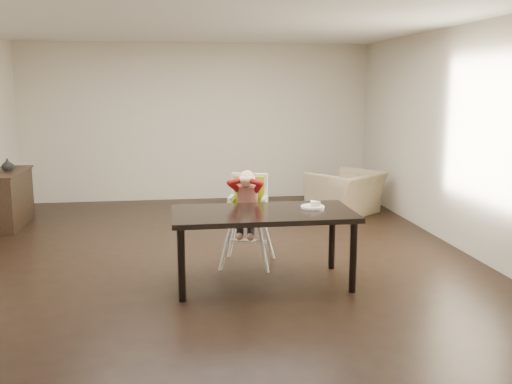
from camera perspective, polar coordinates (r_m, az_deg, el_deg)
ground at (r=6.79m, az=-4.21°, el=-6.36°), size 7.00×7.00×0.00m
room_walls at (r=6.50m, az=-4.43°, el=9.49°), size 6.02×7.02×2.71m
dining_table at (r=5.67m, az=0.72°, el=-2.72°), size 1.80×0.90×0.75m
high_chair at (r=6.29m, az=-0.84°, el=-0.63°), size 0.55×0.55×1.07m
plate at (r=5.83m, az=5.73°, el=-1.37°), size 0.28×0.28×0.07m
armchair at (r=8.96m, az=8.98°, el=0.62°), size 1.22×1.14×0.89m
sideboard at (r=8.83m, az=-23.49°, el=-0.60°), size 0.44×1.26×0.79m
vase at (r=8.83m, az=-23.59°, el=2.51°), size 0.17×0.17×0.16m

